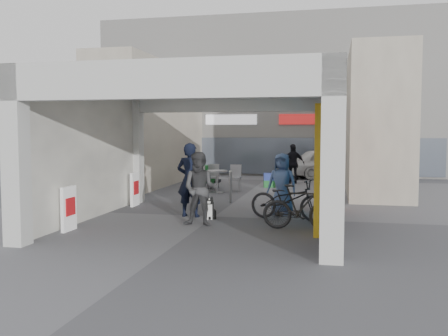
% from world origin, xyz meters
% --- Properties ---
extents(ground, '(90.00, 90.00, 0.00)m').
position_xyz_m(ground, '(0.00, 0.00, 0.00)').
color(ground, '#5B5B60').
rests_on(ground, ground).
extents(arcade_canopy, '(6.40, 6.45, 6.40)m').
position_xyz_m(arcade_canopy, '(0.54, -0.82, 2.30)').
color(arcade_canopy, '#BBBBB6').
rests_on(arcade_canopy, ground).
extents(far_building, '(18.00, 4.08, 8.00)m').
position_xyz_m(far_building, '(-0.00, 13.99, 3.99)').
color(far_building, silver).
rests_on(far_building, ground).
extents(plaza_bldg_left, '(2.00, 9.00, 5.00)m').
position_xyz_m(plaza_bldg_left, '(-4.50, 7.50, 2.50)').
color(plaza_bldg_left, '#BCB29C').
rests_on(plaza_bldg_left, ground).
extents(plaza_bldg_right, '(2.00, 9.00, 5.00)m').
position_xyz_m(plaza_bldg_right, '(4.50, 7.50, 2.50)').
color(plaza_bldg_right, '#BCB29C').
rests_on(plaza_bldg_right, ground).
extents(bollard_left, '(0.09, 0.09, 0.86)m').
position_xyz_m(bollard_left, '(-1.47, 2.35, 0.43)').
color(bollard_left, gray).
rests_on(bollard_left, ground).
extents(bollard_center, '(0.09, 0.09, 0.98)m').
position_xyz_m(bollard_center, '(-0.10, 2.55, 0.49)').
color(bollard_center, gray).
rests_on(bollard_center, ground).
extents(bollard_right, '(0.09, 0.09, 0.95)m').
position_xyz_m(bollard_right, '(1.47, 2.41, 0.47)').
color(bollard_right, gray).
rests_on(bollard_right, ground).
extents(advert_board_near, '(0.11, 0.55, 1.00)m').
position_xyz_m(advert_board_near, '(-2.75, -2.52, 0.51)').
color(advert_board_near, silver).
rests_on(advert_board_near, ground).
extents(advert_board_far, '(0.11, 0.55, 1.00)m').
position_xyz_m(advert_board_far, '(-2.75, 1.29, 0.51)').
color(advert_board_far, silver).
rests_on(advert_board_far, ground).
extents(cafe_set, '(1.62, 1.31, 0.98)m').
position_xyz_m(cafe_set, '(-1.20, 5.22, 0.35)').
color(cafe_set, '#9A9A9F').
rests_on(cafe_set, ground).
extents(produce_stand, '(1.33, 0.72, 0.88)m').
position_xyz_m(produce_stand, '(-1.97, 6.24, 0.35)').
color(produce_stand, black).
rests_on(produce_stand, ground).
extents(crate_stack, '(0.51, 0.43, 0.56)m').
position_xyz_m(crate_stack, '(0.56, 7.05, 0.28)').
color(crate_stack, '#185624').
rests_on(crate_stack, ground).
extents(border_collie, '(0.22, 0.42, 0.59)m').
position_xyz_m(border_collie, '(-0.01, -0.37, 0.23)').
color(border_collie, black).
rests_on(border_collie, ground).
extents(man_with_dog, '(0.73, 0.50, 1.93)m').
position_xyz_m(man_with_dog, '(-0.62, -0.14, 0.96)').
color(man_with_dog, black).
rests_on(man_with_dog, ground).
extents(man_back_turned, '(0.85, 0.67, 1.74)m').
position_xyz_m(man_back_turned, '(-0.03, -1.29, 0.87)').
color(man_back_turned, '#3B3B3D').
rests_on(man_back_turned, ground).
extents(man_elderly, '(0.88, 0.66, 1.64)m').
position_xyz_m(man_elderly, '(1.68, 0.75, 0.82)').
color(man_elderly, '#51699E').
rests_on(man_elderly, ground).
extents(man_crates, '(1.07, 0.75, 1.68)m').
position_xyz_m(man_crates, '(1.37, 8.70, 0.84)').
color(man_crates, black).
rests_on(man_crates, ground).
extents(bicycle_front, '(2.06, 1.10, 1.03)m').
position_xyz_m(bicycle_front, '(1.92, -0.07, 0.52)').
color(bicycle_front, black).
rests_on(bicycle_front, ground).
extents(bicycle_rear, '(1.71, 0.51, 1.02)m').
position_xyz_m(bicycle_rear, '(2.30, -1.28, 0.51)').
color(bicycle_rear, black).
rests_on(bicycle_rear, ground).
extents(white_van, '(4.48, 2.77, 1.42)m').
position_xyz_m(white_van, '(2.92, 11.50, 0.71)').
color(white_van, white).
rests_on(white_van, ground).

